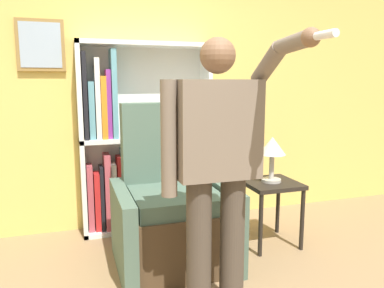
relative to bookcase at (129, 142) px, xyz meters
The scene contains 6 objects.
wall_back 0.60m from the bookcase, 38.16° to the left, with size 8.00×0.11×2.80m.
bookcase is the anchor object (origin of this frame).
armchair 0.91m from the bookcase, 74.55° to the right, with size 0.89×0.83×1.25m.
person_standing 1.58m from the bookcase, 79.94° to the right, with size 0.62×0.78×1.66m.
side_table 1.38m from the bookcase, 32.97° to the right, with size 0.45×0.45×0.57m.
table_lamp 1.33m from the bookcase, 32.97° to the right, with size 0.23×0.23×0.39m.
Camera 1 is at (-0.72, -1.64, 1.42)m, focal length 35.00 mm.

